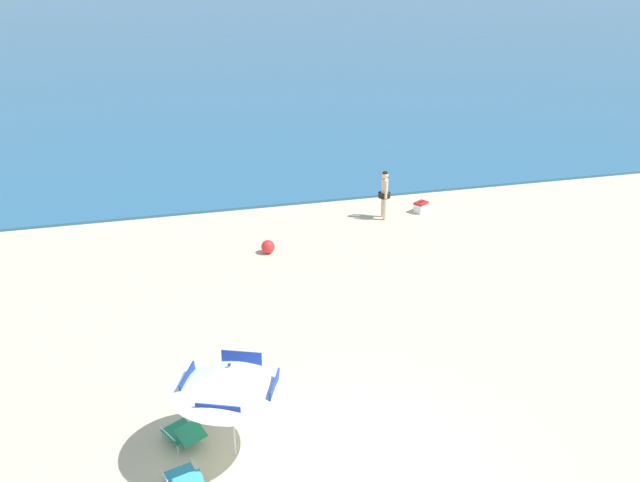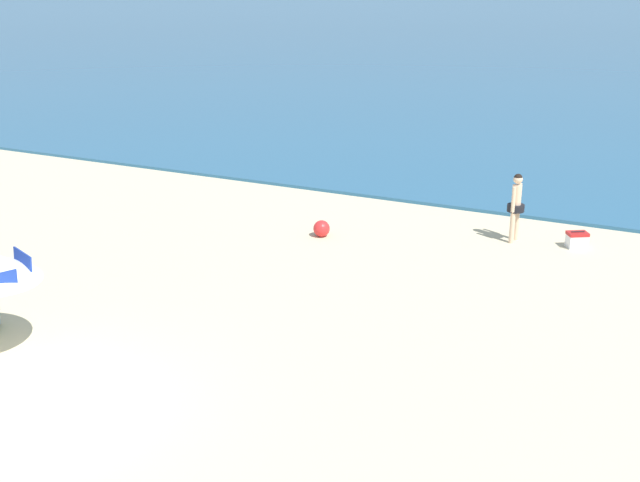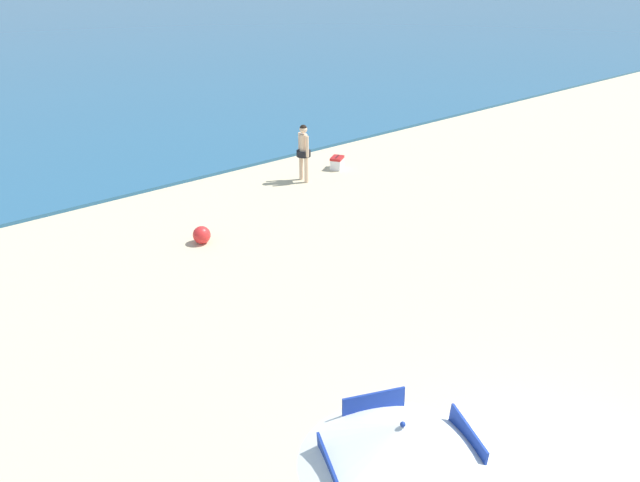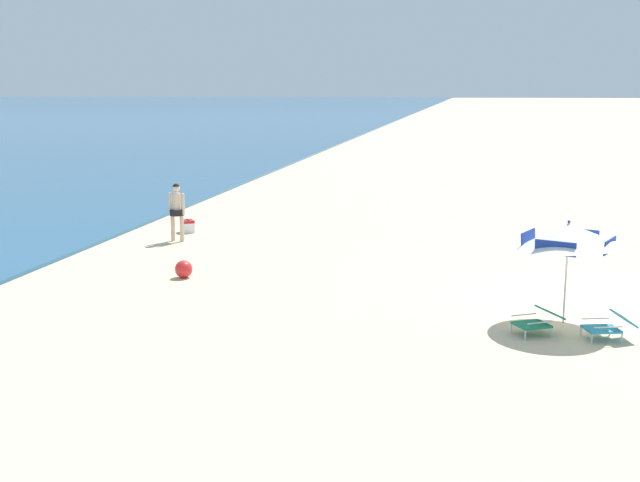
# 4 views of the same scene
# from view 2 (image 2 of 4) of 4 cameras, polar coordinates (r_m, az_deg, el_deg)

# --- Properties ---
(ground_plane) EXTENTS (800.00, 800.00, 0.00)m
(ground_plane) POSITION_cam_2_polar(r_m,az_deg,el_deg) (13.63, -19.69, -11.24)
(ground_plane) COLOR beige
(person_standing_near_shore) EXTENTS (0.43, 0.52, 1.77)m
(person_standing_near_shore) POSITION_cam_2_polar(r_m,az_deg,el_deg) (20.79, 13.75, 2.66)
(person_standing_near_shore) COLOR beige
(person_standing_near_shore) RESTS_ON ground
(cooler_box) EXTENTS (0.61, 0.56, 0.43)m
(cooler_box) POSITION_cam_2_polar(r_m,az_deg,el_deg) (20.97, 17.78, 0.09)
(cooler_box) COLOR white
(cooler_box) RESTS_ON ground
(beach_ball) EXTENTS (0.43, 0.43, 0.43)m
(beach_ball) POSITION_cam_2_polar(r_m,az_deg,el_deg) (20.80, 0.11, 0.89)
(beach_ball) COLOR red
(beach_ball) RESTS_ON ground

